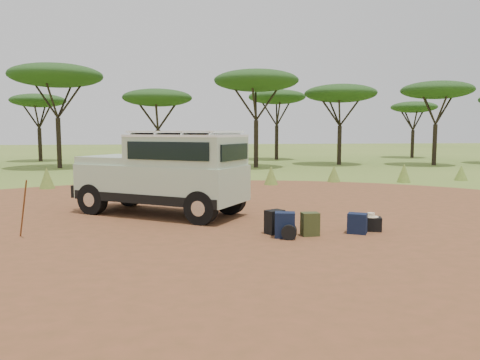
{
  "coord_description": "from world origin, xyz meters",
  "views": [
    {
      "loc": [
        -1.02,
        -10.82,
        2.26
      ],
      "look_at": [
        0.65,
        1.09,
        1.0
      ],
      "focal_mm": 35.0,
      "sensor_mm": 36.0,
      "label": 1
    }
  ],
  "objects": [
    {
      "name": "hard_case",
      "position": [
        3.38,
        -0.88,
        0.16
      ],
      "size": [
        0.53,
        0.44,
        0.32
      ],
      "primitive_type": "cube",
      "rotation": [
        0.0,
        0.0,
        -0.3
      ],
      "color": "black",
      "rests_on": "ground"
    },
    {
      "name": "backpack_navy",
      "position": [
        1.28,
        -1.29,
        0.28
      ],
      "size": [
        0.48,
        0.39,
        0.55
      ],
      "primitive_type": "cube",
      "rotation": [
        0.0,
        0.0,
        -0.23
      ],
      "color": "#101733",
      "rests_on": "ground"
    },
    {
      "name": "safari_hat",
      "position": [
        3.38,
        -0.88,
        0.36
      ],
      "size": [
        0.33,
        0.33,
        0.1
      ],
      "color": "beige",
      "rests_on": "hard_case"
    },
    {
      "name": "walking_staff",
      "position": [
        -4.19,
        -0.56,
        0.63
      ],
      "size": [
        0.33,
        0.39,
        1.26
      ],
      "primitive_type": "cylinder",
      "rotation": [
        0.35,
        0.0,
        0.68
      ],
      "color": "brown",
      "rests_on": "ground"
    },
    {
      "name": "dirt_clearing",
      "position": [
        0.0,
        0.0,
        0.0
      ],
      "size": [
        23.0,
        23.0,
        0.01
      ],
      "primitive_type": "cylinder",
      "color": "brown",
      "rests_on": "ground"
    },
    {
      "name": "grass_fringe",
      "position": [
        0.12,
        8.67,
        0.4
      ],
      "size": [
        36.6,
        1.6,
        0.9
      ],
      "color": "olive",
      "rests_on": "ground"
    },
    {
      "name": "stuff_sack",
      "position": [
        1.35,
        -1.41,
        0.16
      ],
      "size": [
        0.39,
        0.39,
        0.32
      ],
      "primitive_type": "cylinder",
      "rotation": [
        1.57,
        0.0,
        -0.27
      ],
      "color": "black",
      "rests_on": "ground"
    },
    {
      "name": "ground",
      "position": [
        0.0,
        0.0,
        0.0
      ],
      "size": [
        140.0,
        140.0,
        0.0
      ],
      "primitive_type": "plane",
      "color": "olive",
      "rests_on": "ground"
    },
    {
      "name": "backpack_olive",
      "position": [
        1.87,
        -1.18,
        0.26
      ],
      "size": [
        0.38,
        0.28,
        0.51
      ],
      "primitive_type": "cube",
      "rotation": [
        0.0,
        0.0,
        0.03
      ],
      "color": "#444921",
      "rests_on": "ground"
    },
    {
      "name": "acacia_treeline",
      "position": [
        0.75,
        19.81,
        4.87
      ],
      "size": [
        46.7,
        13.2,
        6.26
      ],
      "color": "black",
      "rests_on": "ground"
    },
    {
      "name": "duffel_navy",
      "position": [
        2.96,
        -1.12,
        0.23
      ],
      "size": [
        0.5,
        0.47,
        0.46
      ],
      "primitive_type": "cube",
      "rotation": [
        0.0,
        0.0,
        -0.52
      ],
      "color": "#101733",
      "rests_on": "ground"
    },
    {
      "name": "safari_vehicle",
      "position": [
        -1.26,
        1.86,
        1.09
      ],
      "size": [
        4.86,
        4.05,
        2.27
      ],
      "rotation": [
        0.0,
        0.0,
        -0.58
      ],
      "color": "#ACC1A4",
      "rests_on": "ground"
    },
    {
      "name": "backpack_black",
      "position": [
        1.15,
        -0.86,
        0.26
      ],
      "size": [
        0.47,
        0.43,
        0.53
      ],
      "primitive_type": "cube",
      "rotation": [
        0.0,
        0.0,
        0.48
      ],
      "color": "black",
      "rests_on": "ground"
    }
  ]
}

